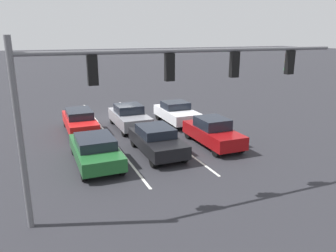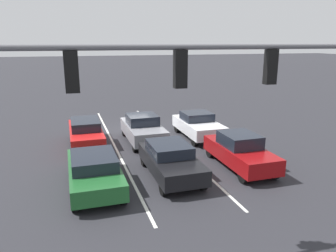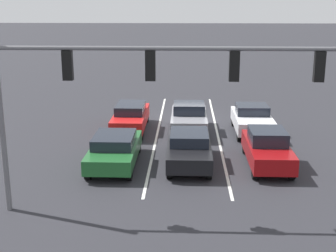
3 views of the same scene
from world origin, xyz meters
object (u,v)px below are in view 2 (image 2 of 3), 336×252
car_black_midlane_front (170,160)px  traffic_signal_gantry (159,87)px  car_red_rightlane_second (86,132)px  car_white_leftlane_second (198,125)px  car_gray_midlane_second (143,129)px  car_darkgreen_rightlane_front (94,170)px  car_maroon_leftlane_front (240,151)px

car_black_midlane_front → traffic_signal_gantry: 6.42m
car_black_midlane_front → car_red_rightlane_second: (3.21, -5.49, 0.04)m
car_white_leftlane_second → car_gray_midlane_second: bearing=-1.2°
car_darkgreen_rightlane_front → car_white_leftlane_second: size_ratio=1.11×
car_red_rightlane_second → traffic_signal_gantry: size_ratio=0.39×
car_darkgreen_rightlane_front → car_white_leftlane_second: (-6.70, -5.39, 0.04)m
car_maroon_leftlane_front → car_red_rightlane_second: car_maroon_leftlane_front is taller
car_maroon_leftlane_front → car_white_leftlane_second: bearing=-90.4°
traffic_signal_gantry → car_maroon_leftlane_front: bearing=-137.2°
car_black_midlane_front → car_maroon_leftlane_front: size_ratio=0.99×
car_darkgreen_rightlane_front → traffic_signal_gantry: (-1.41, 4.62, 3.87)m
car_black_midlane_front → car_white_leftlane_second: car_white_leftlane_second is taller
car_gray_midlane_second → traffic_signal_gantry: traffic_signal_gantry is taller
car_darkgreen_rightlane_front → car_black_midlane_front: bearing=-176.9°
car_gray_midlane_second → traffic_signal_gantry: 10.94m
car_gray_midlane_second → traffic_signal_gantry: (1.86, 10.08, 3.82)m
car_black_midlane_front → car_darkgreen_rightlane_front: size_ratio=0.93×
car_gray_midlane_second → car_white_leftlane_second: size_ratio=1.03×
car_maroon_leftlane_front → car_white_leftlane_second: car_maroon_leftlane_front is taller
car_darkgreen_rightlane_front → car_white_leftlane_second: car_white_leftlane_second is taller
car_white_leftlane_second → car_red_rightlane_second: bearing=-2.4°
car_gray_midlane_second → car_white_leftlane_second: car_gray_midlane_second is taller
car_maroon_leftlane_front → traffic_signal_gantry: 8.12m
car_darkgreen_rightlane_front → car_gray_midlane_second: 6.36m
car_gray_midlane_second → car_white_leftlane_second: (-3.43, 0.07, -0.01)m
car_black_midlane_front → car_red_rightlane_second: car_red_rightlane_second is taller
car_black_midlane_front → car_maroon_leftlane_front: 3.41m
car_black_midlane_front → car_red_rightlane_second: size_ratio=0.91×
car_maroon_leftlane_front → car_white_leftlane_second: 5.14m
car_red_rightlane_second → car_maroon_leftlane_front: bearing=140.6°
car_darkgreen_rightlane_front → traffic_signal_gantry: size_ratio=0.38×
car_darkgreen_rightlane_front → car_maroon_leftlane_front: bearing=-177.9°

